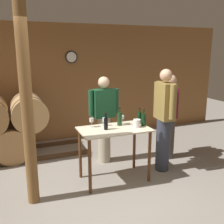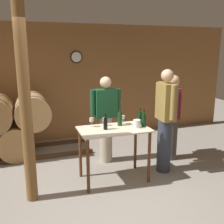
{
  "view_description": "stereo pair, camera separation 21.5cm",
  "coord_description": "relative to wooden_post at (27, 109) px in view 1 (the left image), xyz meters",
  "views": [
    {
      "loc": [
        -1.32,
        -3.24,
        2.12
      ],
      "look_at": [
        0.22,
        0.56,
        1.13
      ],
      "focal_mm": 42.0,
      "sensor_mm": 36.0,
      "label": 1
    },
    {
      "loc": [
        -1.12,
        -3.32,
        2.12
      ],
      "look_at": [
        0.22,
        0.56,
        1.13
      ],
      "focal_mm": 42.0,
      "sensor_mm": 36.0,
      "label": 2
    }
  ],
  "objects": [
    {
      "name": "wine_bottle_center",
      "position": [
        1.81,
        0.27,
        -0.36
      ],
      "size": [
        0.08,
        0.08,
        0.28
      ],
      "color": "black",
      "rests_on": "tasting_table"
    },
    {
      "name": "wine_bottle_right",
      "position": [
        1.82,
        0.14,
        -0.36
      ],
      "size": [
        0.08,
        0.08,
        0.28
      ],
      "color": "black",
      "rests_on": "tasting_table"
    },
    {
      "name": "wine_glass_near_center",
      "position": [
        1.23,
        0.39,
        -0.37
      ],
      "size": [
        0.07,
        0.07,
        0.14
      ],
      "color": "silver",
      "rests_on": "tasting_table"
    },
    {
      "name": "person_visitor_bearded",
      "position": [
        2.25,
        0.19,
        -0.39
      ],
      "size": [
        0.25,
        0.59,
        1.8
      ],
      "color": "#333847",
      "rests_on": "ground_plane"
    },
    {
      "name": "wine_glass_near_right",
      "position": [
        1.55,
        0.38,
        -0.35
      ],
      "size": [
        0.07,
        0.07,
        0.15
      ],
      "color": "silver",
      "rests_on": "tasting_table"
    },
    {
      "name": "person_host",
      "position": [
        1.42,
        0.93,
        -0.49
      ],
      "size": [
        0.59,
        0.24,
        1.64
      ],
      "color": "#B7AD93",
      "rests_on": "ground_plane"
    },
    {
      "name": "back_wall",
      "position": [
        1.1,
        2.57,
        0.0
      ],
      "size": [
        8.4,
        0.08,
        2.7
      ],
      "color": "brown",
      "rests_on": "ground_plane"
    },
    {
      "name": "person_visitor_with_scarf",
      "position": [
        2.66,
        0.63,
        -0.47
      ],
      "size": [
        0.34,
        0.56,
        1.66
      ],
      "color": "#4C4742",
      "rests_on": "ground_plane"
    },
    {
      "name": "wine_glass_near_left",
      "position": [
        1.0,
        0.39,
        -0.35
      ],
      "size": [
        0.07,
        0.07,
        0.15
      ],
      "color": "silver",
      "rests_on": "tasting_table"
    },
    {
      "name": "ground_plane",
      "position": [
        1.1,
        -0.28,
        -1.35
      ],
      "size": [
        14.0,
        14.0,
        0.0
      ],
      "primitive_type": "plane",
      "color": "gray"
    },
    {
      "name": "wooden_post",
      "position": [
        0.0,
        0.0,
        0.0
      ],
      "size": [
        0.16,
        0.16,
        2.7
      ],
      "color": "brown",
      "rests_on": "ground_plane"
    },
    {
      "name": "wine_bottle_far_left",
      "position": [
        1.17,
        0.18,
        -0.36
      ],
      "size": [
        0.07,
        0.07,
        0.28
      ],
      "color": "black",
      "rests_on": "tasting_table"
    },
    {
      "name": "tasting_table",
      "position": [
        1.32,
        0.18,
        -0.64
      ],
      "size": [
        1.13,
        0.66,
        0.88
      ],
      "color": "beige",
      "rests_on": "ground_plane"
    },
    {
      "name": "wine_bottle_left",
      "position": [
        1.47,
        0.32,
        -0.35
      ],
      "size": [
        0.08,
        0.08,
        0.31
      ],
      "color": "#193819",
      "rests_on": "tasting_table"
    },
    {
      "name": "ice_bucket",
      "position": [
        1.68,
        0.11,
        -0.4
      ],
      "size": [
        0.12,
        0.12,
        0.13
      ],
      "color": "white",
      "rests_on": "tasting_table"
    }
  ]
}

